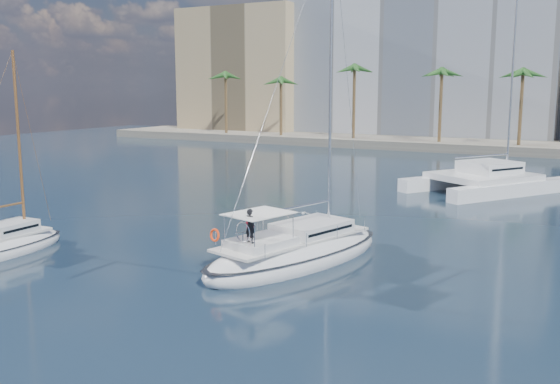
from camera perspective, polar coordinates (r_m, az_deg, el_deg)
The scene contains 10 objects.
ground at distance 33.52m, azimuth -2.56°, elevation -5.29°, with size 160.00×160.00×0.00m, color black.
quay at distance 90.64m, azimuth 17.79°, elevation 4.09°, with size 120.00×14.00×1.20m, color gray.
building_modern at distance 104.88m, azimuth 12.86°, elevation 12.33°, with size 42.00×16.00×28.00m, color silver.
building_tan_left at distance 113.19m, azimuth -2.81°, elevation 10.82°, with size 22.00×14.00×22.00m, color tan.
palm_left at distance 98.77m, azimuth -2.45°, elevation 10.58°, with size 3.60×3.60×12.30m.
palm_centre at distance 86.38m, azimuth 17.61°, elevation 10.29°, with size 3.60×3.60×12.30m.
main_sloop at distance 30.88m, azimuth 1.52°, elevation -5.57°, with size 6.74×12.32×17.44m.
small_sloop at distance 35.47m, azimuth -24.15°, elevation -4.61°, with size 2.51×7.75×11.09m.
catamaran at distance 54.61m, azimuth 18.42°, elevation 1.31°, with size 13.17×15.26×19.80m.
seagull at distance 39.51m, azimuth 2.15°, elevation -1.94°, with size 0.97×0.41×0.18m.
Camera 1 is at (16.76, -27.72, 8.62)m, focal length 40.00 mm.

